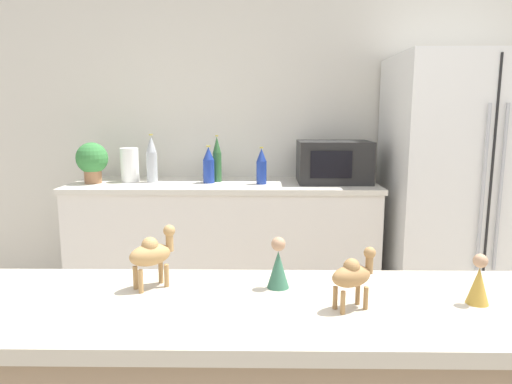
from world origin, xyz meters
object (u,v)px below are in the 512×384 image
(paper_towel_roll, at_px, (130,165))
(camel_figurine, at_px, (353,274))
(microwave, at_px, (334,162))
(camel_figurine_second, at_px, (152,253))
(refrigerator, at_px, (462,193))
(potted_plant, at_px, (92,160))
(back_bottle_0, at_px, (261,166))
(back_bottle_3, at_px, (217,160))
(wise_man_figurine_crimson, at_px, (479,282))
(back_bottle_2, at_px, (152,159))
(back_bottle_1, at_px, (209,165))
(wise_man_figurine_purple, at_px, (278,266))

(paper_towel_roll, height_order, camel_figurine, paper_towel_roll)
(microwave, bearing_deg, camel_figurine_second, -111.23)
(refrigerator, xyz_separation_m, potted_plant, (-2.45, 0.04, 0.21))
(back_bottle_0, xyz_separation_m, back_bottle_3, (-0.30, 0.11, 0.03))
(back_bottle_3, distance_m, camel_figurine_second, 1.99)
(microwave, bearing_deg, wise_man_figurine_crimson, -89.32)
(back_bottle_2, relative_size, camel_figurine_second, 2.06)
(wise_man_figurine_crimson, bearing_deg, paper_towel_roll, 124.39)
(camel_figurine_second, bearing_deg, back_bottle_1, 92.39)
(refrigerator, distance_m, wise_man_figurine_crimson, 2.12)
(microwave, xyz_separation_m, camel_figurine_second, (-0.76, -1.96, -0.03))
(back_bottle_3, bearing_deg, wise_man_figurine_crimson, -68.61)
(potted_plant, xyz_separation_m, camel_figurine, (1.34, -2.03, -0.06))
(potted_plant, distance_m, paper_towel_roll, 0.24)
(refrigerator, height_order, back_bottle_0, refrigerator)
(paper_towel_roll, relative_size, camel_figurine_second, 1.46)
(potted_plant, height_order, camel_figurine, potted_plant)
(back_bottle_3, bearing_deg, back_bottle_2, -176.52)
(paper_towel_roll, height_order, back_bottle_0, back_bottle_0)
(back_bottle_2, bearing_deg, potted_plant, -171.11)
(back_bottle_1, xyz_separation_m, camel_figurine_second, (0.08, -1.93, -0.01))
(wise_man_figurine_crimson, bearing_deg, refrigerator, 67.50)
(refrigerator, height_order, back_bottle_1, refrigerator)
(back_bottle_1, bearing_deg, wise_man_figurine_crimson, -66.76)
(camel_figurine_second, xyz_separation_m, wise_man_figurine_crimson, (0.79, -0.09, -0.04))
(paper_towel_roll, bearing_deg, potted_plant, -163.52)
(back_bottle_0, bearing_deg, back_bottle_2, 173.59)
(potted_plant, distance_m, back_bottle_2, 0.39)
(refrigerator, xyz_separation_m, back_bottle_0, (-1.32, 0.02, 0.17))
(back_bottle_2, distance_m, wise_man_figurine_crimson, 2.41)
(back_bottle_1, relative_size, back_bottle_2, 0.77)
(microwave, relative_size, back_bottle_0, 1.96)
(back_bottle_2, bearing_deg, back_bottle_1, -5.45)
(paper_towel_roll, distance_m, back_bottle_2, 0.16)
(refrigerator, height_order, back_bottle_3, refrigerator)
(wise_man_figurine_crimson, relative_size, wise_man_figurine_purple, 0.90)
(wise_man_figurine_purple, bearing_deg, back_bottle_3, 100.01)
(paper_towel_roll, bearing_deg, back_bottle_1, -4.76)
(microwave, bearing_deg, back_bottle_1, -177.52)
(refrigerator, distance_m, back_bottle_1, 1.69)
(microwave, distance_m, back_bottle_1, 0.84)
(refrigerator, xyz_separation_m, back_bottle_1, (-1.68, 0.06, 0.17))
(back_bottle_0, relative_size, camel_figurine_second, 1.55)
(back_bottle_0, relative_size, back_bottle_1, 0.98)
(refrigerator, bearing_deg, paper_towel_roll, 177.17)
(microwave, relative_size, back_bottle_3, 1.52)
(camel_figurine, bearing_deg, wise_man_figurine_purple, 142.16)
(back_bottle_0, relative_size, back_bottle_3, 0.77)
(paper_towel_roll, xyz_separation_m, back_bottle_3, (0.60, 0.02, 0.04))
(potted_plant, bearing_deg, back_bottle_3, 6.01)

